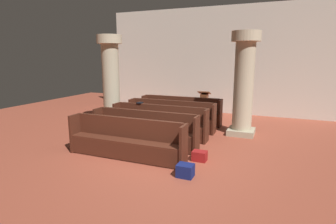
% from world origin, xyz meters
% --- Properties ---
extents(ground_plane, '(19.20, 19.20, 0.00)m').
position_xyz_m(ground_plane, '(0.00, 0.00, 0.00)').
color(ground_plane, '#9E4733').
extents(back_wall, '(10.00, 0.16, 4.50)m').
position_xyz_m(back_wall, '(0.00, 6.08, 2.25)').
color(back_wall, silver).
rests_on(back_wall, ground).
extents(pew_row_0, '(3.01, 0.46, 0.96)m').
position_xyz_m(pew_row_0, '(-0.77, 3.56, 0.51)').
color(pew_row_0, '#4C2316').
rests_on(pew_row_0, ground).
extents(pew_row_1, '(3.01, 0.46, 0.96)m').
position_xyz_m(pew_row_1, '(-0.77, 2.58, 0.51)').
color(pew_row_1, '#4C2316').
rests_on(pew_row_1, ground).
extents(pew_row_2, '(3.01, 0.47, 0.96)m').
position_xyz_m(pew_row_2, '(-0.77, 1.61, 0.51)').
color(pew_row_2, '#4C2316').
rests_on(pew_row_2, ground).
extents(pew_row_3, '(3.01, 0.46, 0.96)m').
position_xyz_m(pew_row_3, '(-0.77, 0.63, 0.51)').
color(pew_row_3, '#4C2316').
rests_on(pew_row_3, ground).
extents(pew_row_4, '(3.01, 0.46, 0.96)m').
position_xyz_m(pew_row_4, '(-0.77, -0.34, 0.51)').
color(pew_row_4, '#4C2316').
rests_on(pew_row_4, ground).
extents(pillar_aisle_side, '(0.86, 0.86, 3.16)m').
position_xyz_m(pillar_aisle_side, '(1.53, 2.83, 1.65)').
color(pillar_aisle_side, tan).
rests_on(pillar_aisle_side, ground).
extents(pillar_far_side, '(0.86, 0.86, 3.16)m').
position_xyz_m(pillar_far_side, '(-3.01, 2.43, 1.65)').
color(pillar_far_side, tan).
rests_on(pillar_far_side, ground).
extents(lectern, '(0.48, 0.45, 1.08)m').
position_xyz_m(lectern, '(-0.22, 4.81, 0.45)').
color(lectern, brown).
rests_on(lectern, ground).
extents(hymn_book, '(0.16, 0.18, 0.04)m').
position_xyz_m(hymn_book, '(-1.52, 1.79, 0.98)').
color(hymn_book, black).
rests_on(hymn_book, pew_row_2).
extents(kneeler_box_red, '(0.33, 0.26, 0.23)m').
position_xyz_m(kneeler_box_red, '(0.92, 0.17, 0.12)').
color(kneeler_box_red, maroon).
rests_on(kneeler_box_red, ground).
extents(kneeler_box_navy, '(0.33, 0.28, 0.26)m').
position_xyz_m(kneeler_box_navy, '(0.90, -0.80, 0.13)').
color(kneeler_box_navy, navy).
rests_on(kneeler_box_navy, ground).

